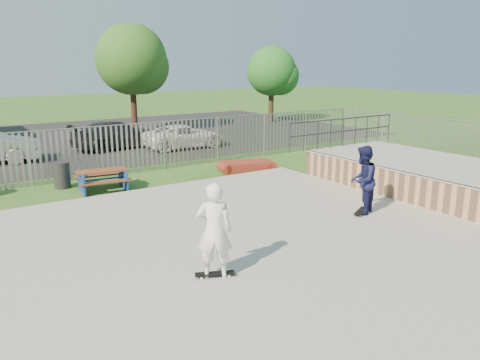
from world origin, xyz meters
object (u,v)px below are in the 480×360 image
tree_mid (131,60)px  skater_white (214,231)px  trash_bin_grey (62,175)px  skater_navy (363,180)px  picnic_table (103,180)px  car_white (184,136)px  tree_right (272,71)px  car_dark (118,135)px  funbox (247,166)px

tree_mid → skater_white: size_ratio=3.44×
trash_bin_grey → skater_navy: skater_navy is taller
picnic_table → car_white: car_white is taller
skater_white → tree_right: bearing=-95.8°
picnic_table → skater_navy: bearing=-47.5°
picnic_table → skater_white: bearing=-86.1°
picnic_table → tree_right: 20.95m
tree_mid → tree_right: size_ratio=1.21×
car_white → tree_right: (10.47, 6.28, 3.12)m
picnic_table → car_dark: (3.31, 7.74, 0.34)m
picnic_table → funbox: bearing=3.8°
car_white → skater_navy: skater_navy is taller
car_dark → skater_white: size_ratio=2.43×
car_dark → tree_mid: tree_mid is taller
skater_navy → skater_white: (-5.56, -1.20, 0.00)m
tree_mid → skater_white: 22.32m
picnic_table → tree_mid: bearing=70.7°
funbox → tree_right: bearing=65.0°
trash_bin_grey → tree_mid: 14.29m
picnic_table → funbox: picnic_table is taller
trash_bin_grey → skater_navy: 10.39m
picnic_table → skater_navy: size_ratio=0.95×
trash_bin_grey → car_white: (7.33, 4.79, 0.15)m
funbox → car_dark: car_dark is taller
skater_navy → car_dark: bearing=-110.3°
trash_bin_grey → tree_right: (17.80, 11.07, 3.27)m
funbox → car_white: bearing=103.0°
tree_mid → skater_navy: size_ratio=3.44×
skater_navy → tree_mid: bearing=-120.3°
picnic_table → funbox: 5.94m
car_dark → skater_navy: size_ratio=2.43×
tree_right → skater_navy: (-11.53, -19.33, -2.61)m
skater_white → trash_bin_grey: bearing=-51.7°
funbox → trash_bin_grey: size_ratio=2.30×
trash_bin_grey → tree_mid: (7.27, 11.60, 4.08)m
skater_navy → picnic_table: bearing=-81.5°
car_white → skater_white: bearing=156.9°
car_dark → tree_mid: 6.91m
funbox → trash_bin_grey: bearing=-175.6°
skater_navy → skater_white: size_ratio=1.00×
picnic_table → car_white: 8.59m
tree_mid → skater_navy: (-1.00, -19.86, -3.41)m
tree_mid → car_white: bearing=-89.5°
car_white → skater_white: (-6.62, -14.25, 0.51)m
funbox → tree_mid: bearing=104.7°
funbox → car_white: size_ratio=0.50×
tree_mid → tree_right: bearing=-2.9°
tree_mid → trash_bin_grey: bearing=-122.1°
car_dark → skater_navy: 15.00m
tree_right → skater_white: size_ratio=2.84×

